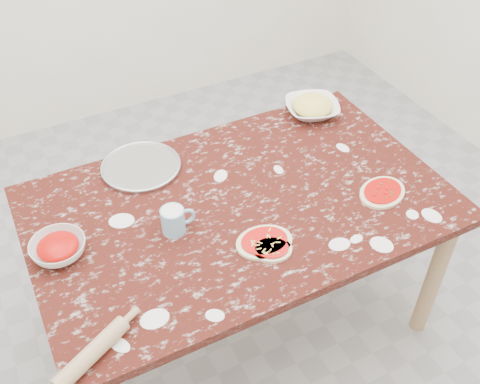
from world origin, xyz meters
name	(u,v)px	position (x,y,z in m)	size (l,w,h in m)	color
ground	(240,317)	(0.00, 0.00, 0.00)	(4.00, 4.00, 0.00)	gray
worktable	(240,217)	(0.00, 0.00, 0.67)	(1.60, 1.00, 0.75)	#35100B
pizza_tray	(141,167)	(-0.27, 0.37, 0.76)	(0.32, 0.32, 0.01)	#B2B2B7
sauce_bowl	(59,249)	(-0.68, 0.04, 0.78)	(0.19, 0.19, 0.06)	white
cheese_bowl	(312,108)	(0.57, 0.39, 0.78)	(0.24, 0.24, 0.06)	white
flour_mug	(174,220)	(-0.28, -0.03, 0.80)	(0.13, 0.09, 0.10)	#7EADD0
pizza_left	(264,242)	(-0.02, -0.24, 0.76)	(0.22, 0.18, 0.02)	beige
pizza_mid	(272,249)	(-0.02, -0.28, 0.76)	(0.18, 0.17, 0.02)	beige
pizza_right	(382,192)	(0.52, -0.21, 0.76)	(0.25, 0.22, 0.02)	beige
rolling_pin	(92,354)	(-0.69, -0.41, 0.78)	(0.05, 0.05, 0.26)	tan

